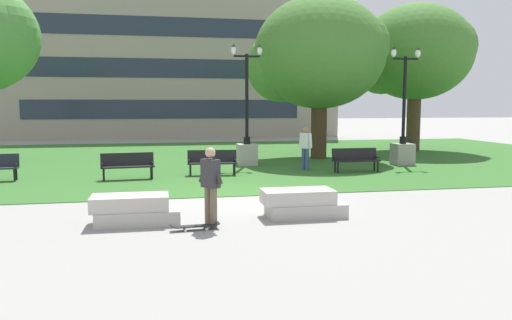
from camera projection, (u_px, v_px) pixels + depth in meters
name	position (u px, v px, depth m)	size (l,w,h in m)	color
ground_plane	(239.00, 197.00, 14.12)	(140.00, 140.00, 0.00)	gray
grass_lawn	(206.00, 158.00, 23.87)	(40.00, 20.00, 0.02)	#336628
concrete_block_center	(135.00, 210.00, 10.91)	(1.90, 0.90, 0.64)	#B2ADA3
concrete_block_left	(302.00, 203.00, 11.63)	(1.92, 0.90, 0.64)	#B2ADA3
person_skateboarder	(211.00, 182.00, 10.55)	(0.50, 0.55, 1.71)	brown
skateboard	(195.00, 226.00, 10.39)	(1.03, 0.28, 0.14)	black
park_bench_near_right	(356.00, 158.00, 19.06)	(1.80, 0.54, 0.90)	black
park_bench_far_left	(212.00, 161.00, 18.27)	(1.83, 0.66, 0.90)	black
park_bench_far_right	(128.00, 164.00, 17.24)	(1.84, 0.70, 0.90)	black
lamp_post_center	(403.00, 141.00, 21.31)	(1.32, 0.80, 4.97)	gray
lamp_post_left	(247.00, 141.00, 21.11)	(1.32, 0.80, 5.06)	#ADA89E
tree_near_right	(318.00, 54.00, 23.25)	(6.43, 6.12, 7.57)	#42301E
tree_far_left	(414.00, 54.00, 27.17)	(6.40, 6.09, 7.99)	#4C3823
person_bystander_near_lawn	(305.00, 146.00, 19.50)	(0.41, 0.69, 1.71)	#384C7A
building_facade_distant	(164.00, 51.00, 36.96)	(26.95, 1.03, 12.94)	gray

